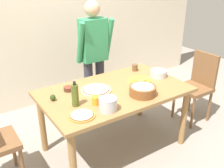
{
  "coord_description": "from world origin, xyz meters",
  "views": [
    {
      "loc": [
        -1.43,
        -2.11,
        1.98
      ],
      "look_at": [
        0.0,
        0.05,
        0.81
      ],
      "focal_mm": 41.49,
      "sensor_mm": 36.0,
      "label": 1
    }
  ],
  "objects_px": {
    "person_cook": "(94,54)",
    "olive_oil_bottle": "(75,95)",
    "plate_with_slice": "(140,80)",
    "dining_table": "(114,97)",
    "cup_small_brown": "(135,68)",
    "avocado": "(53,98)",
    "chair_wooden_right": "(198,83)",
    "mixing_bowl_steel": "(158,73)",
    "popcorn_bowl": "(143,90)",
    "pizza_raw_on_board": "(96,90)",
    "small_sauce_bowl": "(69,88)",
    "steel_pot": "(108,104)",
    "cup_orange": "(96,101)",
    "pizza_cooked_on_tray": "(82,115)"
  },
  "relations": [
    {
      "from": "pizza_raw_on_board",
      "to": "avocado",
      "type": "xyz_separation_m",
      "value": [
        -0.48,
        0.03,
        0.03
      ]
    },
    {
      "from": "cup_small_brown",
      "to": "small_sauce_bowl",
      "type": "bearing_deg",
      "value": -175.94
    },
    {
      "from": "steel_pot",
      "to": "cup_small_brown",
      "type": "distance_m",
      "value": 1.07
    },
    {
      "from": "dining_table",
      "to": "steel_pot",
      "type": "distance_m",
      "value": 0.48
    },
    {
      "from": "mixing_bowl_steel",
      "to": "cup_orange",
      "type": "relative_size",
      "value": 2.35
    },
    {
      "from": "mixing_bowl_steel",
      "to": "olive_oil_bottle",
      "type": "bearing_deg",
      "value": -175.07
    },
    {
      "from": "plate_with_slice",
      "to": "cup_orange",
      "type": "xyz_separation_m",
      "value": [
        -0.73,
        -0.21,
        0.03
      ]
    },
    {
      "from": "dining_table",
      "to": "popcorn_bowl",
      "type": "relative_size",
      "value": 5.71
    },
    {
      "from": "popcorn_bowl",
      "to": "small_sauce_bowl",
      "type": "height_order",
      "value": "popcorn_bowl"
    },
    {
      "from": "dining_table",
      "to": "olive_oil_bottle",
      "type": "bearing_deg",
      "value": -170.37
    },
    {
      "from": "person_cook",
      "to": "steel_pot",
      "type": "bearing_deg",
      "value": -113.7
    },
    {
      "from": "plate_with_slice",
      "to": "olive_oil_bottle",
      "type": "relative_size",
      "value": 1.02
    },
    {
      "from": "plate_with_slice",
      "to": "small_sauce_bowl",
      "type": "bearing_deg",
      "value": 164.95
    },
    {
      "from": "pizza_cooked_on_tray",
      "to": "plate_with_slice",
      "type": "distance_m",
      "value": 1.0
    },
    {
      "from": "dining_table",
      "to": "chair_wooden_right",
      "type": "distance_m",
      "value": 1.33
    },
    {
      "from": "pizza_cooked_on_tray",
      "to": "cup_orange",
      "type": "bearing_deg",
      "value": 28.78
    },
    {
      "from": "mixing_bowl_steel",
      "to": "olive_oil_bottle",
      "type": "relative_size",
      "value": 0.78
    },
    {
      "from": "person_cook",
      "to": "cup_small_brown",
      "type": "bearing_deg",
      "value": -50.1
    },
    {
      "from": "pizza_raw_on_board",
      "to": "steel_pot",
      "type": "relative_size",
      "value": 1.93
    },
    {
      "from": "pizza_raw_on_board",
      "to": "chair_wooden_right",
      "type": "bearing_deg",
      "value": -6.52
    },
    {
      "from": "pizza_cooked_on_tray",
      "to": "cup_small_brown",
      "type": "relative_size",
      "value": 2.9
    },
    {
      "from": "small_sauce_bowl",
      "to": "cup_small_brown",
      "type": "xyz_separation_m",
      "value": [
        0.96,
        0.07,
        0.01
      ]
    },
    {
      "from": "pizza_raw_on_board",
      "to": "plate_with_slice",
      "type": "relative_size",
      "value": 1.29
    },
    {
      "from": "small_sauce_bowl",
      "to": "steel_pot",
      "type": "relative_size",
      "value": 0.63
    },
    {
      "from": "person_cook",
      "to": "plate_with_slice",
      "type": "bearing_deg",
      "value": -73.69
    },
    {
      "from": "mixing_bowl_steel",
      "to": "cup_small_brown",
      "type": "height_order",
      "value": "cup_small_brown"
    },
    {
      "from": "olive_oil_bottle",
      "to": "cup_small_brown",
      "type": "height_order",
      "value": "olive_oil_bottle"
    },
    {
      "from": "chair_wooden_right",
      "to": "pizza_raw_on_board",
      "type": "xyz_separation_m",
      "value": [
        -1.5,
        0.17,
        0.23
      ]
    },
    {
      "from": "chair_wooden_right",
      "to": "small_sauce_bowl",
      "type": "relative_size",
      "value": 8.64
    },
    {
      "from": "chair_wooden_right",
      "to": "mixing_bowl_steel",
      "type": "height_order",
      "value": "chair_wooden_right"
    },
    {
      "from": "pizza_raw_on_board",
      "to": "olive_oil_bottle",
      "type": "distance_m",
      "value": 0.39
    },
    {
      "from": "olive_oil_bottle",
      "to": "avocado",
      "type": "relative_size",
      "value": 3.66
    },
    {
      "from": "plate_with_slice",
      "to": "olive_oil_bottle",
      "type": "height_order",
      "value": "olive_oil_bottle"
    },
    {
      "from": "pizza_raw_on_board",
      "to": "small_sauce_bowl",
      "type": "height_order",
      "value": "small_sauce_bowl"
    },
    {
      "from": "steel_pot",
      "to": "pizza_cooked_on_tray",
      "type": "bearing_deg",
      "value": 170.7
    },
    {
      "from": "person_cook",
      "to": "olive_oil_bottle",
      "type": "height_order",
      "value": "person_cook"
    },
    {
      "from": "chair_wooden_right",
      "to": "cup_small_brown",
      "type": "height_order",
      "value": "chair_wooden_right"
    },
    {
      "from": "dining_table",
      "to": "chair_wooden_right",
      "type": "bearing_deg",
      "value": -3.28
    },
    {
      "from": "cup_orange",
      "to": "cup_small_brown",
      "type": "height_order",
      "value": "same"
    },
    {
      "from": "cup_small_brown",
      "to": "avocado",
      "type": "distance_m",
      "value": 1.21
    },
    {
      "from": "pizza_raw_on_board",
      "to": "avocado",
      "type": "bearing_deg",
      "value": 175.83
    },
    {
      "from": "cup_orange",
      "to": "popcorn_bowl",
      "type": "bearing_deg",
      "value": -10.01
    },
    {
      "from": "chair_wooden_right",
      "to": "olive_oil_bottle",
      "type": "bearing_deg",
      "value": -179.65
    },
    {
      "from": "olive_oil_bottle",
      "to": "dining_table",
      "type": "bearing_deg",
      "value": 9.63
    },
    {
      "from": "plate_with_slice",
      "to": "cup_small_brown",
      "type": "height_order",
      "value": "cup_small_brown"
    },
    {
      "from": "pizza_raw_on_board",
      "to": "plate_with_slice",
      "type": "bearing_deg",
      "value": -5.74
    },
    {
      "from": "chair_wooden_right",
      "to": "plate_with_slice",
      "type": "xyz_separation_m",
      "value": [
        -0.93,
        0.11,
        0.23
      ]
    },
    {
      "from": "person_cook",
      "to": "plate_with_slice",
      "type": "xyz_separation_m",
      "value": [
        0.21,
        -0.72,
        -0.17
      ]
    },
    {
      "from": "small_sauce_bowl",
      "to": "cup_orange",
      "type": "relative_size",
      "value": 1.29
    },
    {
      "from": "person_cook",
      "to": "small_sauce_bowl",
      "type": "xyz_separation_m",
      "value": [
        -0.6,
        -0.5,
        -0.15
      ]
    }
  ]
}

